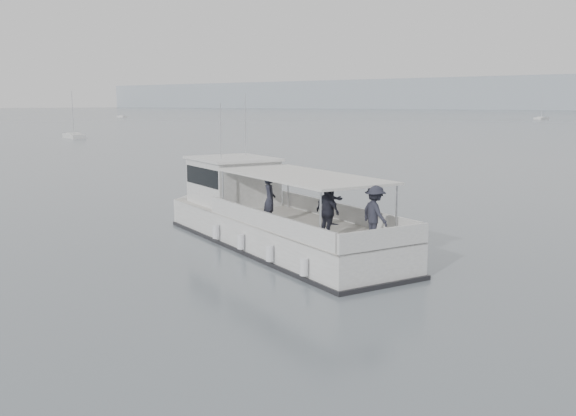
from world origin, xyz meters
The scene contains 2 objects.
ground centered at (0.00, 0.00, 0.00)m, with size 1400.00×1400.00×0.00m, color slate.
tour_boat centered at (-6.80, -1.09, 1.02)m, with size 14.46×7.99×6.19m.
Camera 1 is at (9.80, -20.49, 5.55)m, focal length 40.00 mm.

